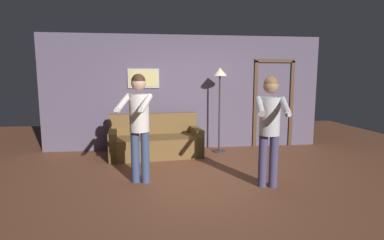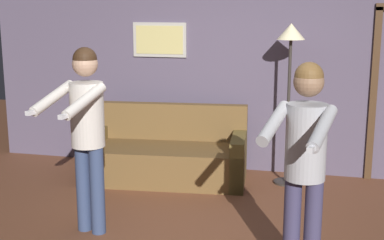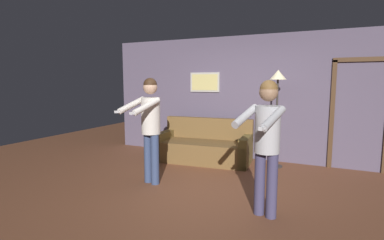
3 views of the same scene
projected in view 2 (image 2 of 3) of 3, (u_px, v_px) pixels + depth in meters
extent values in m
plane|color=brown|center=(192.00, 236.00, 4.85)|extent=(12.00, 12.00, 0.00)
cube|color=#594E62|center=(233.00, 67.00, 6.63)|extent=(6.40, 0.06, 2.60)
cube|color=#B7B2A8|center=(160.00, 40.00, 6.74)|extent=(0.70, 0.02, 0.43)
cube|color=#CDBD71|center=(159.00, 40.00, 6.73)|extent=(0.62, 0.01, 0.35)
cube|color=#4C331E|center=(373.00, 96.00, 6.26)|extent=(0.08, 0.04, 2.04)
cube|color=brown|center=(166.00, 163.00, 6.38)|extent=(1.97, 1.03, 0.42)
cube|color=brown|center=(171.00, 121.00, 6.63)|extent=(1.90, 0.32, 0.45)
cube|color=brown|center=(95.00, 154.00, 6.48)|extent=(0.24, 0.86, 0.58)
cube|color=brown|center=(238.00, 160.00, 6.24)|extent=(0.24, 0.86, 0.58)
cylinder|color=#332D28|center=(285.00, 182.00, 6.31)|extent=(0.28, 0.28, 0.02)
cylinder|color=#332D28|center=(288.00, 112.00, 6.13)|extent=(0.04, 0.04, 1.66)
cone|color=#F9EAB7|center=(291.00, 31.00, 5.94)|extent=(0.32, 0.32, 0.18)
cylinder|color=#36456B|center=(83.00, 188.00, 4.92)|extent=(0.13, 0.13, 0.82)
cylinder|color=#36456B|center=(97.00, 191.00, 4.85)|extent=(0.13, 0.13, 0.82)
cylinder|color=silver|center=(87.00, 115.00, 4.74)|extent=(0.30, 0.30, 0.58)
sphere|color=tan|center=(85.00, 64.00, 4.65)|extent=(0.22, 0.22, 0.22)
sphere|color=#382314|center=(85.00, 59.00, 4.64)|extent=(0.21, 0.21, 0.21)
cylinder|color=silver|center=(53.00, 98.00, 4.57)|extent=(0.21, 0.52, 0.25)
cube|color=white|center=(33.00, 112.00, 4.38)|extent=(0.07, 0.16, 0.04)
cylinder|color=silver|center=(85.00, 101.00, 4.42)|extent=(0.21, 0.52, 0.25)
cube|color=white|center=(66.00, 116.00, 4.22)|extent=(0.07, 0.16, 0.04)
cylinder|color=#413D5F|center=(292.00, 227.00, 4.07)|extent=(0.13, 0.13, 0.80)
cylinder|color=#413D5F|center=(312.00, 231.00, 4.00)|extent=(0.13, 0.13, 0.80)
cylinder|color=#B2B2B7|center=(306.00, 142.00, 3.90)|extent=(0.30, 0.30, 0.56)
sphere|color=#9E7556|center=(309.00, 82.00, 3.80)|extent=(0.22, 0.22, 0.22)
sphere|color=brown|center=(309.00, 76.00, 3.79)|extent=(0.21, 0.21, 0.21)
cylinder|color=#B2B2B7|center=(274.00, 123.00, 3.73)|extent=(0.21, 0.51, 0.25)
cylinder|color=#B2B2B7|center=(322.00, 128.00, 3.58)|extent=(0.21, 0.51, 0.25)
cube|color=white|center=(313.00, 148.00, 3.39)|extent=(0.07, 0.16, 0.04)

